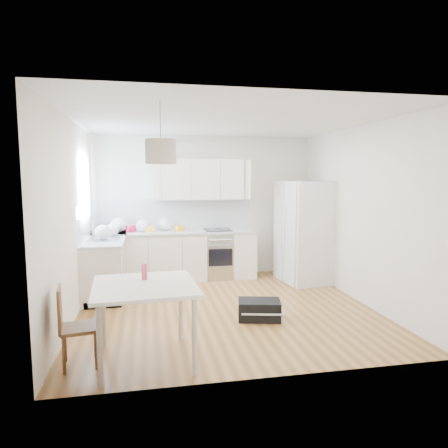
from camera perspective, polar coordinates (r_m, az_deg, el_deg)
name	(u,v)px	position (r m, az deg, el deg)	size (l,w,h in m)	color
floor	(226,308)	(6.01, 0.24, -11.89)	(4.20, 4.20, 0.00)	brown
ceiling	(226,121)	(5.75, 0.26, 14.52)	(4.20, 4.20, 0.00)	white
wall_back	(205,206)	(7.79, -2.74, 2.52)	(4.20, 4.20, 0.00)	silver
wall_left	(72,220)	(5.71, -20.90, 0.56)	(4.20, 4.20, 0.00)	silver
wall_right	(360,214)	(6.47, 18.82, 1.31)	(4.20, 4.20, 0.00)	silver
window_glassblock	(85,188)	(6.82, -19.28, 4.92)	(0.02, 1.00, 1.00)	#BFE0F9
cabinets_back	(176,256)	(7.56, -6.90, -4.62)	(3.00, 0.60, 0.88)	white
cabinets_left	(106,266)	(6.99, -16.46, -5.78)	(0.60, 1.80, 0.88)	white
counter_back	(175,232)	(7.48, -6.95, -1.16)	(3.02, 0.64, 0.04)	#AAACAE
counter_left	(105,239)	(6.90, -16.58, -2.05)	(0.64, 1.82, 0.04)	#AAACAE
backsplash_back	(174,214)	(7.74, -7.13, 1.41)	(3.00, 0.01, 0.58)	white
backsplash_left	(86,221)	(6.90, -19.10, 0.45)	(0.01, 1.80, 0.58)	white
upper_cabinets	(198,179)	(7.59, -3.72, 6.37)	(1.70, 0.32, 0.75)	white
range_oven	(218,255)	(7.65, -0.89, -4.43)	(0.50, 0.61, 0.88)	#B2B5B7
sink	(105,238)	(6.85, -16.63, -1.99)	(0.50, 0.80, 0.16)	#B2B5B7
refrigerator	(305,232)	(7.45, 11.49, -1.10)	(0.88, 0.92, 1.85)	white
dining_table	(145,293)	(4.26, -11.24, -9.66)	(1.11, 1.11, 0.82)	beige
dining_chair	(79,326)	(4.42, -19.97, -13.53)	(0.35, 0.35, 0.84)	#462415
drink_bottle	(144,270)	(4.40, -11.31, -6.46)	(0.06, 0.06, 0.21)	#D63B5D
gym_bag	(259,310)	(5.55, 5.05, -12.10)	(0.56, 0.37, 0.26)	black
pendant_lamp	(161,152)	(4.24, -9.02, 10.17)	(0.32, 0.32, 0.25)	#B9AB8E
grocery_bag_a	(118,225)	(7.51, -14.87, -0.14)	(0.29, 0.25, 0.26)	white
grocery_bag_b	(143,226)	(7.44, -11.52, -0.24)	(0.26, 0.22, 0.23)	white
grocery_bag_c	(165,224)	(7.55, -8.44, -0.06)	(0.26, 0.22, 0.23)	white
grocery_bag_d	(112,230)	(7.05, -15.72, -0.84)	(0.23, 0.19, 0.21)	white
grocery_bag_e	(103,232)	(6.67, -16.92, -1.15)	(0.27, 0.23, 0.24)	white
snack_orange	(180,228)	(7.46, -6.36, -0.64)	(0.14, 0.09, 0.10)	orange
snack_yellow	(150,229)	(7.41, -10.56, -0.70)	(0.16, 0.10, 0.11)	#F8AA27
snack_red	(131,229)	(7.50, -13.11, -0.67)	(0.17, 0.10, 0.11)	#B61632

